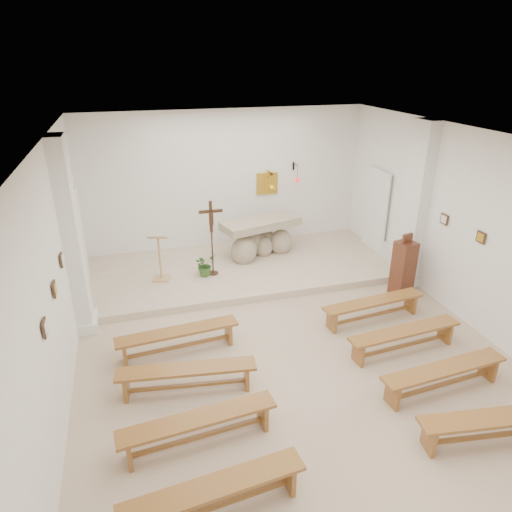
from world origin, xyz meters
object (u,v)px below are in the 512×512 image
object	(u,v)px
bench_right_second	(404,335)
bench_left_fourth	(214,493)
altar	(260,240)
donation_pedestal	(403,268)
bench_right_third	(444,373)
bench_left_front	(178,336)
lectern	(160,257)
bench_right_fourth	(496,423)
bench_right_front	(373,305)
crucifix_stand	(212,233)
bench_left_second	(187,374)
bench_left_third	(198,424)

from	to	relation	value
bench_right_second	bench_left_fourth	distance (m)	4.20
altar	donation_pedestal	distance (m)	3.43
altar	bench_right_third	world-z (taller)	altar
bench_right_second	bench_left_front	bearing A→B (deg)	159.34
lectern	bench_right_fourth	distance (m)	6.77
altar	bench_left_front	bearing A→B (deg)	-141.77
bench_left_front	bench_right_second	distance (m)	3.80
bench_right_second	bench_right_fourth	world-z (taller)	same
bench_right_third	bench_right_fourth	distance (m)	1.04
lectern	bench_right_front	world-z (taller)	lectern
lectern	bench_right_third	distance (m)	5.94
crucifix_stand	bench_right_second	xyz separation A→B (m)	(2.56, -3.56, -0.80)
bench_right_front	lectern	bearing A→B (deg)	139.47
donation_pedestal	bench_left_second	size ratio (longest dim) A/B	0.66
bench_left_second	bench_right_third	xyz separation A→B (m)	(3.65, -1.04, 0.00)
crucifix_stand	bench_right_front	size ratio (longest dim) A/B	0.82
altar	bench_left_third	world-z (taller)	altar
lectern	bench_right_third	size ratio (longest dim) A/B	0.52
bench_right_second	bench_left_third	world-z (taller)	same
bench_left_fourth	donation_pedestal	bearing A→B (deg)	33.51
bench_left_fourth	lectern	bearing A→B (deg)	84.71
altar	bench_left_second	size ratio (longest dim) A/B	0.98
crucifix_stand	bench_right_third	world-z (taller)	crucifix_stand
bench_right_second	altar	bearing A→B (deg)	101.34
lectern	bench_left_front	distance (m)	2.58
lectern	bench_right_second	xyz separation A→B (m)	(3.70, -3.59, -0.36)
crucifix_stand	bench_left_second	world-z (taller)	crucifix_stand
bench_left_third	bench_right_third	size ratio (longest dim) A/B	1.00
bench_right_second	bench_right_fourth	distance (m)	2.07
lectern	bench_left_second	size ratio (longest dim) A/B	0.52
crucifix_stand	donation_pedestal	xyz separation A→B (m)	(3.65, -1.76, -0.52)
bench_left_front	bench_left_second	distance (m)	1.04
donation_pedestal	bench_left_second	xyz separation A→B (m)	(-4.74, -1.80, -0.28)
bench_left_third	donation_pedestal	bearing A→B (deg)	25.57
bench_right_second	bench_left_fourth	size ratio (longest dim) A/B	1.00
bench_right_third	bench_left_fourth	xyz separation A→B (m)	(-3.65, -1.04, 0.00)
bench_right_front	bench_left_second	xyz separation A→B (m)	(-3.65, -1.04, 0.00)
bench_right_front	bench_right_second	size ratio (longest dim) A/B	1.00
donation_pedestal	bench_left_fourth	distance (m)	6.13
bench_left_second	bench_right_fourth	distance (m)	4.20
altar	bench_left_fourth	bearing A→B (deg)	-126.12
bench_left_second	bench_right_third	size ratio (longest dim) A/B	1.00
bench_left_second	bench_right_fourth	size ratio (longest dim) A/B	1.00
bench_left_front	bench_right_second	bearing A→B (deg)	-20.70
bench_right_second	bench_right_third	size ratio (longest dim) A/B	1.00
bench_left_fourth	bench_right_front	bearing A→B (deg)	34.65
bench_right_front	bench_left_third	bearing A→B (deg)	-156.35
crucifix_stand	bench_left_second	bearing A→B (deg)	-105.54
crucifix_stand	bench_left_fourth	world-z (taller)	crucifix_stand
bench_left_third	altar	bearing A→B (deg)	60.46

